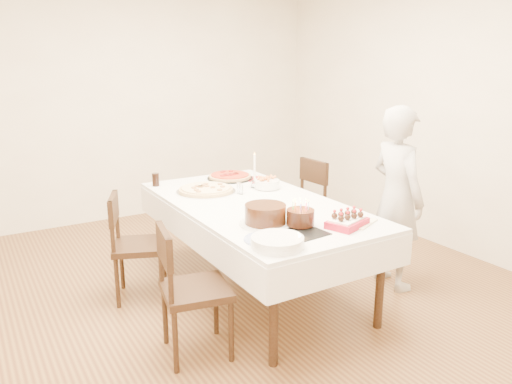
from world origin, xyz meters
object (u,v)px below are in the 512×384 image
taper_candle (255,170)px  layer_cake (265,215)px  dining_table (256,248)px  chair_right_savory (298,207)px  cola_glass (156,180)px  birthday_cake (301,213)px  chair_left_dessert (196,290)px  pizza_white (206,190)px  pasta_bowl (267,184)px  person (397,198)px  chair_left_savory (140,246)px  pizza_pepperoni (230,176)px  strawberry_box (347,221)px

taper_candle → layer_cake: (-0.45, -0.90, -0.09)m
dining_table → chair_right_savory: size_ratio=2.37×
cola_glass → birthday_cake: size_ratio=0.61×
layer_cake → chair_left_dessert: bearing=-171.9°
pizza_white → pasta_bowl: 0.53m
dining_table → chair_left_dessert: 0.97m
chair_right_savory → cola_glass: chair_right_savory is taller
chair_right_savory → cola_glass: size_ratio=7.88×
chair_right_savory → pasta_bowl: size_ratio=4.17×
person → taper_candle: size_ratio=4.73×
taper_candle → layer_cake: size_ratio=0.88×
chair_left_dessert → layer_cake: layer_cake is taller
chair_left_savory → cola_glass: cola_glass is taller
pizza_pepperoni → pasta_bowl: bearing=-78.5°
pasta_bowl → chair_left_savory: bearing=177.0°
pasta_bowl → cola_glass: cola_glass is taller
chair_right_savory → pizza_white: (-0.99, -0.05, 0.32)m
pasta_bowl → strawberry_box: (-0.07, -1.13, -0.01)m
chair_right_savory → strawberry_box: (-0.57, -1.35, 0.33)m
taper_candle → birthday_cake: taper_candle is taller
taper_candle → strawberry_box: size_ratio=1.11×
dining_table → strawberry_box: strawberry_box is taller
chair_right_savory → pasta_bowl: bearing=-159.9°
dining_table → pizza_pepperoni: 0.93m
chair_right_savory → chair_left_dessert: (-1.58, -1.11, -0.02)m
chair_left_savory → cola_glass: size_ratio=7.43×
chair_left_savory → strawberry_box: size_ratio=3.00×
chair_left_dessert → dining_table: bearing=-133.2°
chair_left_dessert → strawberry_box: size_ratio=3.07×
chair_left_savory → chair_right_savory: bearing=-152.5°
chair_left_savory → person: (1.87, -0.86, 0.32)m
person → birthday_cake: bearing=104.0°
pasta_bowl → taper_candle: bearing=127.7°
chair_left_savory → chair_left_dessert: size_ratio=0.98×
chair_left_dessert → strawberry_box: 1.10m
dining_table → birthday_cake: birthday_cake is taller
layer_cake → person: bearing=0.6°
pizza_pepperoni → cola_glass: bearing=172.3°
chair_left_dessert → birthday_cake: bearing=-175.0°
chair_left_savory → pizza_white: size_ratio=1.70×
birthday_cake → strawberry_box: bearing=-31.1°
person → pizza_white: (-1.24, 0.97, 0.02)m
chair_right_savory → strawberry_box: size_ratio=3.18×
cola_glass → strawberry_box: cola_glass is taller
pasta_bowl → chair_left_dessert: bearing=-140.7°
taper_candle → layer_cake: taper_candle is taller
dining_table → chair_left_savory: chair_left_savory is taller
chair_left_savory → chair_left_dessert: 0.95m
dining_table → chair_left_dessert: bearing=-144.1°
chair_left_savory → pizza_pepperoni: size_ratio=2.00×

